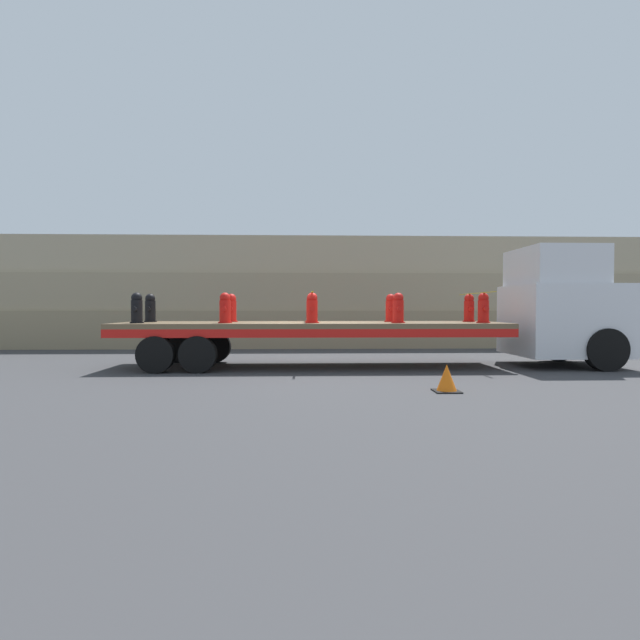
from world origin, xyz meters
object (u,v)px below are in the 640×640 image
truck_cab (565,308)px  fire_hydrant_red_far_4 (469,308)px  fire_hydrant_red_near_2 (312,308)px  fire_hydrant_red_near_4 (483,308)px  fire_hydrant_red_far_2 (311,308)px  traffic_cone (447,378)px  fire_hydrant_red_near_1 (225,308)px  flatbed_trailer (285,331)px  fire_hydrant_black_far_0 (150,308)px  fire_hydrant_red_far_3 (391,308)px  fire_hydrant_red_near_3 (398,308)px  fire_hydrant_red_far_1 (231,308)px  fire_hydrant_black_near_0 (137,308)px

truck_cab → fire_hydrant_red_far_4: size_ratio=4.11×
fire_hydrant_red_near_2 → fire_hydrant_red_near_4: 4.29m
fire_hydrant_red_far_2 → traffic_cone: bearing=-62.0°
fire_hydrant_red_near_1 → fire_hydrant_red_far_2: bearing=26.7°
flatbed_trailer → fire_hydrant_red_near_1: bearing=-159.7°
fire_hydrant_black_far_0 → fire_hydrant_red_far_3: size_ratio=1.00×
fire_hydrant_red_near_3 → traffic_cone: bearing=-86.1°
fire_hydrant_red_far_3 → fire_hydrant_red_near_2: bearing=-153.3°
fire_hydrant_red_far_3 → traffic_cone: bearing=-87.0°
fire_hydrant_red_near_1 → fire_hydrant_red_far_1: bearing=90.0°
fire_hydrant_red_near_2 → traffic_cone: 4.34m
fire_hydrant_red_near_2 → fire_hydrant_red_far_4: 4.42m
truck_cab → fire_hydrant_red_far_4: truck_cab is taller
truck_cab → fire_hydrant_red_far_3: 4.55m
fire_hydrant_red_far_3 → traffic_cone: (0.23, -4.48, -1.27)m
fire_hydrant_red_far_3 → fire_hydrant_red_near_3: bearing=-90.0°
fire_hydrant_red_far_2 → fire_hydrant_black_far_0: bearing=180.0°
truck_cab → fire_hydrant_red_near_1: bearing=-176.5°
flatbed_trailer → fire_hydrant_black_near_0: size_ratio=13.04×
flatbed_trailer → fire_hydrant_red_far_2: 1.05m
fire_hydrant_black_near_0 → fire_hydrant_red_near_4: bearing=0.0°
fire_hydrant_black_far_0 → traffic_cone: 8.13m
fire_hydrant_black_far_0 → truck_cab: bearing=-2.8°
fire_hydrant_black_far_0 → traffic_cone: size_ratio=1.50×
fire_hydrant_red_near_1 → fire_hydrant_red_near_4: bearing=0.0°
truck_cab → fire_hydrant_red_far_4: 2.43m
truck_cab → fire_hydrant_black_far_0: size_ratio=4.11×
fire_hydrant_black_far_0 → traffic_cone: fire_hydrant_black_far_0 is taller
fire_hydrant_black_near_0 → fire_hydrant_red_near_1: same height
flatbed_trailer → fire_hydrant_red_far_3: bearing=10.8°
fire_hydrant_red_near_4 → traffic_cone: fire_hydrant_red_near_4 is taller
flatbed_trailer → fire_hydrant_black_near_0: (-3.60, -0.54, 0.58)m
truck_cab → fire_hydrant_black_near_0: size_ratio=4.11×
fire_hydrant_red_near_2 → fire_hydrant_red_far_4: bearing=14.1°
fire_hydrant_red_far_1 → fire_hydrant_black_near_0: bearing=-153.3°
fire_hydrant_red_near_3 → fire_hydrant_red_near_4: (2.14, 0.00, 0.00)m
fire_hydrant_red_near_2 → fire_hydrant_red_far_3: bearing=26.7°
fire_hydrant_black_near_0 → fire_hydrant_red_far_2: (4.29, 1.08, 0.00)m
fire_hydrant_red_near_1 → fire_hydrant_red_far_1: 1.08m
traffic_cone → fire_hydrant_black_far_0: bearing=146.1°
fire_hydrant_red_far_2 → fire_hydrant_red_far_4: bearing=0.0°
fire_hydrant_red_far_1 → fire_hydrant_red_near_2: same height
fire_hydrant_red_far_1 → fire_hydrant_red_far_3: 4.29m
fire_hydrant_red_far_1 → fire_hydrant_red_near_2: 2.40m
fire_hydrant_red_near_2 → fire_hydrant_red_far_3: same height
fire_hydrant_red_near_4 → fire_hydrant_red_far_4: same height
fire_hydrant_red_near_4 → fire_hydrant_red_far_2: bearing=165.9°
fire_hydrant_red_near_3 → fire_hydrant_red_near_4: size_ratio=1.00×
flatbed_trailer → fire_hydrant_black_far_0: bearing=171.5°
truck_cab → fire_hydrant_red_near_1: (-8.80, -0.54, -0.01)m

